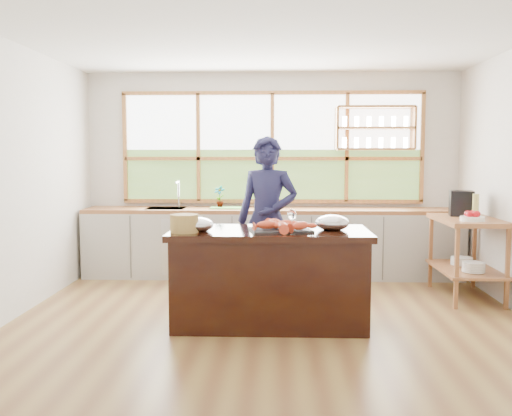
{
  "coord_description": "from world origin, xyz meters",
  "views": [
    {
      "loc": [
        0.07,
        -5.49,
        1.6
      ],
      "look_at": [
        -0.14,
        0.15,
        1.07
      ],
      "focal_mm": 40.0,
      "sensor_mm": 36.0,
      "label": 1
    }
  ],
  "objects_px": {
    "island": "(270,277)",
    "espresso_machine": "(461,203)",
    "cook": "(267,220)",
    "wicker_basket": "(184,223)"
  },
  "relations": [
    {
      "from": "island",
      "to": "espresso_machine",
      "type": "distance_m",
      "value": 2.63
    },
    {
      "from": "island",
      "to": "cook",
      "type": "bearing_deg",
      "value": 92.6
    },
    {
      "from": "island",
      "to": "espresso_machine",
      "type": "bearing_deg",
      "value": 31.24
    },
    {
      "from": "island",
      "to": "cook",
      "type": "distance_m",
      "value": 0.91
    },
    {
      "from": "cook",
      "to": "espresso_machine",
      "type": "xyz_separation_m",
      "value": [
        2.23,
        0.54,
        0.15
      ]
    },
    {
      "from": "cook",
      "to": "wicker_basket",
      "type": "distance_m",
      "value": 1.24
    },
    {
      "from": "wicker_basket",
      "to": "island",
      "type": "bearing_deg",
      "value": 14.84
    },
    {
      "from": "island",
      "to": "wicker_basket",
      "type": "relative_size",
      "value": 7.2
    },
    {
      "from": "cook",
      "to": "wicker_basket",
      "type": "bearing_deg",
      "value": -113.89
    },
    {
      "from": "espresso_machine",
      "to": "island",
      "type": "bearing_deg",
      "value": -137.38
    }
  ]
}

